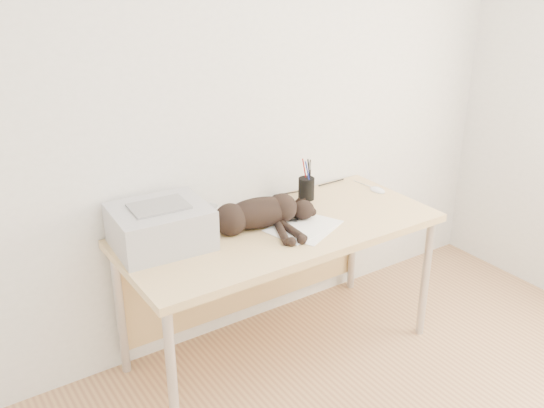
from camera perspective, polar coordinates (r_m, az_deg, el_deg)
wall_back at (r=3.08m, az=-2.95°, el=9.72°), size 3.50×0.00×3.50m
desk at (r=3.11m, az=-0.10°, el=-3.81°), size 1.60×0.70×0.74m
printer at (r=2.81m, az=-10.46°, el=-2.06°), size 0.45×0.39×0.20m
papers at (r=2.97m, az=3.13°, el=-2.24°), size 0.41×0.34×0.01m
cat at (r=2.94m, az=-1.59°, el=-1.08°), size 0.70×0.40×0.16m
mug at (r=3.02m, az=-5.88°, el=-0.98°), size 0.14×0.14×0.09m
pen_cup at (r=3.29m, az=3.25°, el=1.50°), size 0.09×0.09×0.23m
remote_grey at (r=3.11m, az=-2.78°, el=-0.88°), size 0.06×0.17×0.02m
remote_black at (r=3.11m, az=2.12°, el=-0.88°), size 0.17×0.18×0.02m
mouse at (r=3.46m, az=9.90°, el=1.46°), size 0.07×0.11×0.03m
cable_tangle at (r=3.22m, az=-2.30°, el=-0.09°), size 1.36×0.08×0.01m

